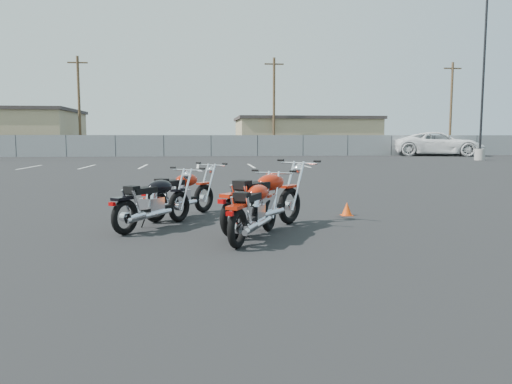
{
  "coord_description": "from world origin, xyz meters",
  "views": [
    {
      "loc": [
        -0.72,
        -8.0,
        1.6
      ],
      "look_at": [
        0.2,
        0.6,
        0.65
      ],
      "focal_mm": 35.0,
      "sensor_mm": 36.0,
      "label": 1
    }
  ],
  "objects": [
    {
      "name": "motorcycle_front_red",
      "position": [
        -1.16,
        2.04,
        0.48
      ],
      "size": [
        1.65,
        1.94,
        1.06
      ],
      "color": "black",
      "rests_on": "ground"
    },
    {
      "name": "utility_pole_d",
      "position": [
        24.0,
        40.0,
        4.69
      ],
      "size": [
        1.8,
        0.24,
        9.0
      ],
      "color": "#473421",
      "rests_on": "ground"
    },
    {
      "name": "training_cone_near",
      "position": [
        2.22,
        1.9,
        0.14
      ],
      "size": [
        0.23,
        0.23,
        0.27
      ],
      "color": "#E5450C",
      "rests_on": "ground"
    },
    {
      "name": "white_van",
      "position": [
        19.83,
        33.82,
        1.64
      ],
      "size": [
        6.05,
        9.3,
        3.29
      ],
      "primitive_type": "imported",
      "rotation": [
        0.0,
        0.0,
        1.24
      ],
      "color": "white",
      "rests_on": "ground"
    },
    {
      "name": "motorcycle_third_red",
      "position": [
        0.32,
        0.4,
        0.54
      ],
      "size": [
        1.94,
        2.1,
        1.18
      ],
      "color": "black",
      "rests_on": "ground"
    },
    {
      "name": "ground",
      "position": [
        0.0,
        0.0,
        0.0
      ],
      "size": [
        120.0,
        120.0,
        0.0
      ],
      "primitive_type": "plane",
      "color": "black",
      "rests_on": "ground"
    },
    {
      "name": "utility_pole_b",
      "position": [
        -12.0,
        40.0,
        4.69
      ],
      "size": [
        1.8,
        0.24,
        9.0
      ],
      "color": "#473421",
      "rests_on": "ground"
    },
    {
      "name": "parking_line_stripes",
      "position": [
        -2.5,
        20.0,
        0.0
      ],
      "size": [
        15.12,
        4.0,
        0.01
      ],
      "color": "silver",
      "rests_on": "ground"
    },
    {
      "name": "motorcycle_rear_red",
      "position": [
        0.09,
        -0.29,
        0.47
      ],
      "size": [
        1.31,
        2.05,
        1.04
      ],
      "color": "black",
      "rests_on": "ground"
    },
    {
      "name": "utility_pole_c",
      "position": [
        6.0,
        39.0,
        4.69
      ],
      "size": [
        1.8,
        0.24,
        9.0
      ],
      "color": "#473421",
      "rests_on": "ground"
    },
    {
      "name": "tan_building_east",
      "position": [
        10.0,
        44.0,
        1.86
      ],
      "size": [
        14.4,
        9.4,
        3.7
      ],
      "color": "tan",
      "rests_on": "ground"
    },
    {
      "name": "chainlink_fence",
      "position": [
        -0.0,
        35.0,
        0.9
      ],
      "size": [
        80.06,
        0.06,
        1.8
      ],
      "color": "gray",
      "rests_on": "ground"
    },
    {
      "name": "light_pole_east",
      "position": [
        18.72,
        25.35,
        3.21
      ],
      "size": [
        0.8,
        0.7,
        11.84
      ],
      "color": "gray",
      "rests_on": "ground"
    },
    {
      "name": "motorcycle_second_black",
      "position": [
        -1.59,
        0.86,
        0.47
      ],
      "size": [
        1.54,
        1.93,
        1.03
      ],
      "color": "black",
      "rests_on": "ground"
    }
  ]
}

